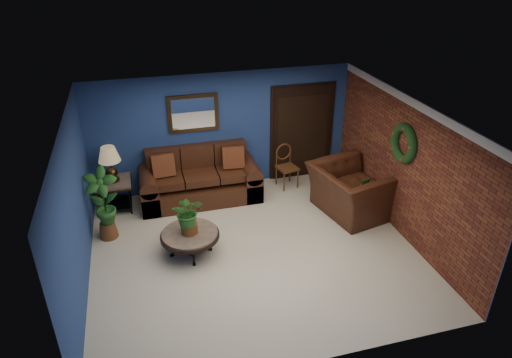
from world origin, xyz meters
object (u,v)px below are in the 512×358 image
object	(u,v)px
end_table	(114,188)
table_lamp	(110,160)
armchair	(351,191)
coffee_table	(190,235)
sofa	(200,182)
side_chair	(286,163)

from	to	relation	value
end_table	table_lamp	distance (m)	0.60
table_lamp	armchair	distance (m)	4.68
coffee_table	end_table	xyz separation A→B (m)	(-1.23, 1.86, 0.11)
sofa	end_table	bearing A→B (deg)	-178.60
sofa	side_chair	bearing A→B (deg)	0.82
armchair	end_table	bearing A→B (deg)	61.00
coffee_table	armchair	distance (m)	3.27
armchair	coffee_table	bearing A→B (deg)	86.91
coffee_table	side_chair	xyz separation A→B (m)	(2.35, 1.92, 0.16)
side_chair	armchair	size ratio (longest dim) A/B	0.64
coffee_table	table_lamp	size ratio (longest dim) A/B	1.44
side_chair	armchair	world-z (taller)	armchair
coffee_table	armchair	bearing A→B (deg)	9.31
sofa	armchair	distance (m)	3.08
side_chair	sofa	bearing A→B (deg)	169.30
coffee_table	sofa	bearing A→B (deg)	76.27
side_chair	table_lamp	bearing A→B (deg)	169.57
end_table	armchair	bearing A→B (deg)	-16.61
table_lamp	side_chair	bearing A→B (deg)	1.09
sofa	coffee_table	xyz separation A→B (m)	(-0.46, -1.90, 0.02)
table_lamp	armchair	size ratio (longest dim) A/B	0.47
coffee_table	side_chair	bearing A→B (deg)	39.25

